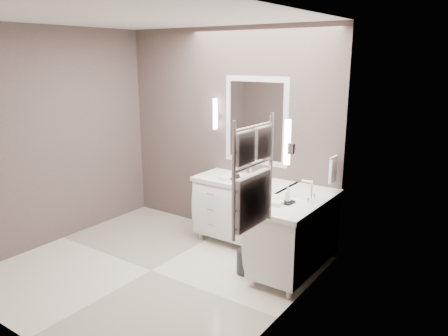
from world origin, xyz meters
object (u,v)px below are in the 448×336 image
Objects in this scene: vanity_right at (295,231)px; waste_bin at (245,261)px; vanity_back at (244,207)px; towel_ladder at (253,182)px.

vanity_right is 4.44× the size of waste_bin.
towel_ladder is (1.10, -1.63, 0.91)m from vanity_back.
waste_bin is at bearing -55.91° from vanity_back.
towel_ladder is 1.71m from waste_bin.
vanity_back is 0.93m from vanity_right.
vanity_back is 0.87m from waste_bin.
vanity_right is 0.64m from waste_bin.
vanity_back and vanity_right have the same top height.
towel_ladder is 3.22× the size of waste_bin.
towel_ladder is at bearing -55.88° from waste_bin.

